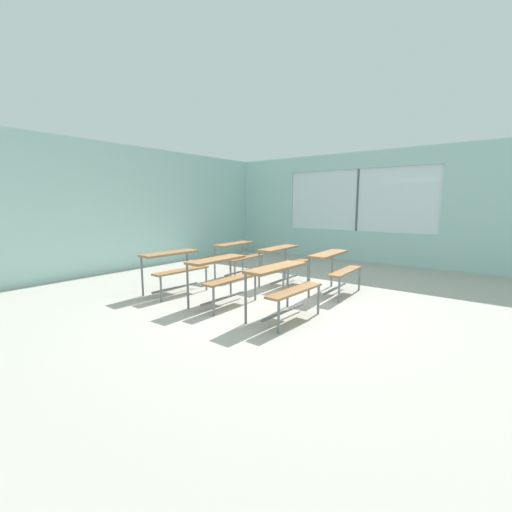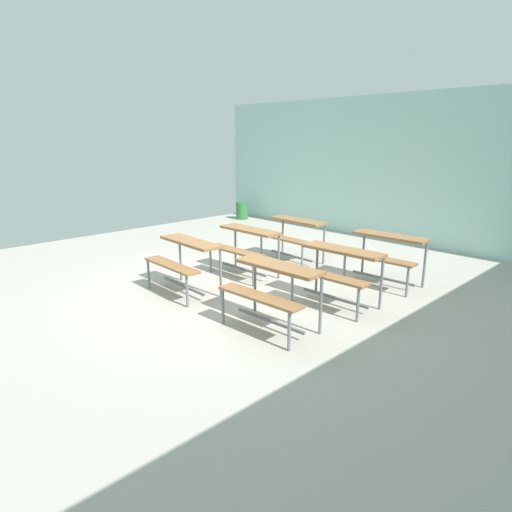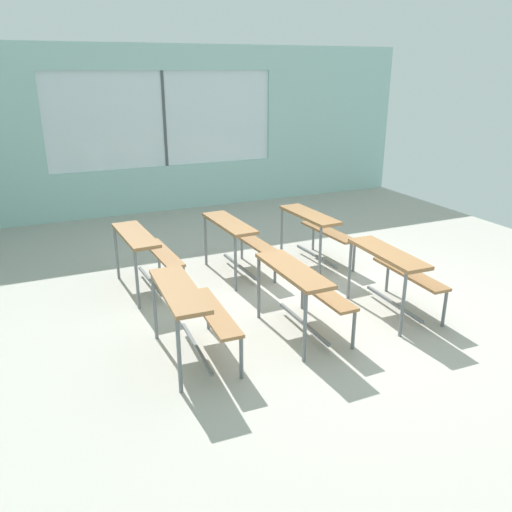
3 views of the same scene
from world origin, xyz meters
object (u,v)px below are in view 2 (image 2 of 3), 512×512
desk_bench_r2c0 (293,230)px  trash_bin (242,211)px  desk_bench_r2c1 (386,248)px  desk_bench_r0c1 (272,282)px  desk_bench_r1c0 (245,241)px  desk_bench_r0c0 (184,254)px  desk_bench_r1c1 (338,264)px

desk_bench_r2c0 → trash_bin: (-3.73, 2.17, -0.33)m
desk_bench_r2c0 → desk_bench_r2c1: bearing=2.8°
desk_bench_r0c1 → desk_bench_r1c0: (-1.71, 1.16, 0.00)m
desk_bench_r0c1 → desk_bench_r1c0: 2.06m
desk_bench_r2c1 → desk_bench_r0c0: bearing=-130.0°
desk_bench_r1c0 → desk_bench_r1c1: (1.79, -0.02, 0.00)m
desk_bench_r1c1 → trash_bin: 6.48m
desk_bench_r2c0 → desk_bench_r1c0: bearing=-87.2°
trash_bin → desk_bench_r1c1: bearing=-31.3°
desk_bench_r0c0 → desk_bench_r2c0: bearing=92.4°
desk_bench_r1c0 → desk_bench_r2c0: same height
desk_bench_r0c1 → desk_bench_r2c1: size_ratio=1.00×
desk_bench_r0c1 → desk_bench_r1c1: size_ratio=1.00×
desk_bench_r0c1 → desk_bench_r2c1: 2.34m
desk_bench_r2c0 → desk_bench_r0c1: bearing=-51.3°
desk_bench_r0c1 → desk_bench_r1c0: same height
desk_bench_r2c1 → trash_bin: (-5.53, 2.16, -0.33)m
desk_bench_r0c0 → trash_bin: desk_bench_r0c0 is taller
desk_bench_r0c0 → desk_bench_r0c1: bearing=2.0°
desk_bench_r1c0 → trash_bin: bearing=137.6°
desk_bench_r1c0 → desk_bench_r2c1: bearing=33.0°
desk_bench_r1c1 → desk_bench_r0c0: bearing=-149.5°
desk_bench_r0c0 → desk_bench_r2c1: same height
desk_bench_r1c1 → desk_bench_r2c1: (-0.00, 1.20, 0.00)m
desk_bench_r0c1 → desk_bench_r1c1: same height
desk_bench_r0c1 → desk_bench_r2c0: size_ratio=1.00×
desk_bench_r2c1 → trash_bin: desk_bench_r2c1 is taller
desk_bench_r2c1 → trash_bin: bearing=155.8°
desk_bench_r0c0 → trash_bin: (-3.75, 4.51, -0.33)m
desk_bench_r0c0 → desk_bench_r1c1: bearing=34.6°
desk_bench_r1c0 → desk_bench_r2c1: size_ratio=0.98×
desk_bench_r0c1 → desk_bench_r2c0: same height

